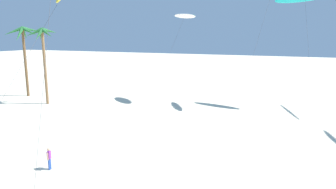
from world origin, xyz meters
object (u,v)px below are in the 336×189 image
(flying_kite_1, at_px, (185,16))
(palm_tree_1, at_px, (23,40))
(person_mid_field, at_px, (49,158))
(palm_tree_2, at_px, (43,43))

(flying_kite_1, bearing_deg, palm_tree_1, -166.15)
(flying_kite_1, bearing_deg, person_mid_field, -91.91)
(palm_tree_2, relative_size, person_mid_field, 6.47)
(palm_tree_1, height_order, person_mid_field, palm_tree_1)
(palm_tree_1, relative_size, flying_kite_1, 0.86)
(flying_kite_1, relative_size, person_mid_field, 7.72)
(person_mid_field, bearing_deg, flying_kite_1, 88.09)
(palm_tree_2, xyz_separation_m, person_mid_field, (16.13, -16.15, -7.53))
(palm_tree_2, distance_m, person_mid_field, 24.04)
(palm_tree_1, distance_m, person_mid_field, 31.22)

